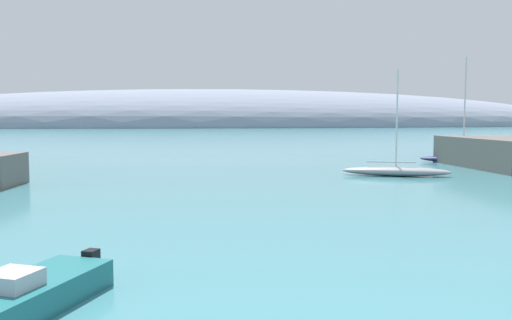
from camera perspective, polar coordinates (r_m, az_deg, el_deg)
name	(u,v)px	position (r m, az deg, el deg)	size (l,w,h in m)	color
distant_ridge	(222,126)	(250.39, -3.62, 3.61)	(362.88, 87.05, 34.25)	gray
sailboat_navy_near_shore	(463,158)	(58.08, 21.25, 0.17)	(8.34, 5.16, 10.66)	navy
sailboat_grey_mid_mooring	(396,171)	(43.68, 14.71, -1.10)	(8.48, 4.62, 8.36)	gray
motorboat_teal_foreground	(33,292)	(14.57, -22.75, -12.92)	(3.44, 4.90, 1.12)	#1E6B70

